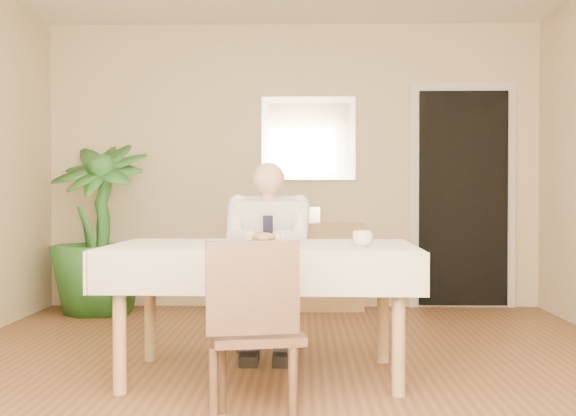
{
  "coord_description": "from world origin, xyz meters",
  "views": [
    {
      "loc": [
        0.1,
        -4.15,
        1.03
      ],
      "look_at": [
        0.0,
        0.35,
        0.95
      ],
      "focal_mm": 45.0,
      "sensor_mm": 36.0,
      "label": 1
    }
  ],
  "objects_px": {
    "coffee_mug": "(362,239)",
    "sideboard": "(309,266)",
    "potted_palm": "(99,228)",
    "chair_far": "(270,269)",
    "chair_near": "(254,324)",
    "seated_man": "(268,247)",
    "dining_table": "(263,259)"
  },
  "relations": [
    {
      "from": "potted_palm",
      "to": "coffee_mug",
      "type": "bearing_deg",
      "value": -47.86
    },
    {
      "from": "chair_far",
      "to": "sideboard",
      "type": "distance_m",
      "value": 1.55
    },
    {
      "from": "chair_far",
      "to": "seated_man",
      "type": "xyz_separation_m",
      "value": [
        -0.0,
        -0.29,
        0.17
      ]
    },
    {
      "from": "dining_table",
      "to": "chair_near",
      "type": "distance_m",
      "value": 0.95
    },
    {
      "from": "dining_table",
      "to": "chair_far",
      "type": "relative_size",
      "value": 1.89
    },
    {
      "from": "seated_man",
      "to": "chair_near",
      "type": "bearing_deg",
      "value": -89.33
    },
    {
      "from": "coffee_mug",
      "to": "chair_near",
      "type": "bearing_deg",
      "value": -124.9
    },
    {
      "from": "dining_table",
      "to": "chair_near",
      "type": "height_order",
      "value": "chair_near"
    },
    {
      "from": "chair_far",
      "to": "potted_palm",
      "type": "distance_m",
      "value": 2.02
    },
    {
      "from": "chair_near",
      "to": "coffee_mug",
      "type": "height_order",
      "value": "same"
    },
    {
      "from": "dining_table",
      "to": "seated_man",
      "type": "distance_m",
      "value": 0.59
    },
    {
      "from": "chair_far",
      "to": "chair_near",
      "type": "relative_size",
      "value": 1.1
    },
    {
      "from": "chair_near",
      "to": "potted_palm",
      "type": "height_order",
      "value": "potted_palm"
    },
    {
      "from": "dining_table",
      "to": "chair_far",
      "type": "xyz_separation_m",
      "value": [
        0.0,
        0.88,
        -0.15
      ]
    },
    {
      "from": "seated_man",
      "to": "potted_palm",
      "type": "relative_size",
      "value": 0.84
    },
    {
      "from": "dining_table",
      "to": "potted_palm",
      "type": "xyz_separation_m",
      "value": [
        -1.55,
        2.16,
        0.07
      ]
    },
    {
      "from": "dining_table",
      "to": "seated_man",
      "type": "height_order",
      "value": "seated_man"
    },
    {
      "from": "potted_palm",
      "to": "chair_near",
      "type": "bearing_deg",
      "value": -63.03
    },
    {
      "from": "seated_man",
      "to": "sideboard",
      "type": "relative_size",
      "value": 1.28
    },
    {
      "from": "chair_near",
      "to": "sideboard",
      "type": "relative_size",
      "value": 0.86
    },
    {
      "from": "chair_far",
      "to": "sideboard",
      "type": "relative_size",
      "value": 0.95
    },
    {
      "from": "sideboard",
      "to": "chair_near",
      "type": "bearing_deg",
      "value": -96.32
    },
    {
      "from": "dining_table",
      "to": "potted_palm",
      "type": "distance_m",
      "value": 2.66
    },
    {
      "from": "chair_far",
      "to": "potted_palm",
      "type": "bearing_deg",
      "value": 132.66
    },
    {
      "from": "chair_far",
      "to": "coffee_mug",
      "type": "xyz_separation_m",
      "value": [
        0.55,
        -1.05,
        0.28
      ]
    },
    {
      "from": "chair_near",
      "to": "coffee_mug",
      "type": "relative_size",
      "value": 7.69
    },
    {
      "from": "coffee_mug",
      "to": "sideboard",
      "type": "xyz_separation_m",
      "value": [
        -0.27,
        2.57,
        -0.41
      ]
    },
    {
      "from": "coffee_mug",
      "to": "chair_far",
      "type": "bearing_deg",
      "value": 117.69
    },
    {
      "from": "chair_far",
      "to": "seated_man",
      "type": "relative_size",
      "value": 0.74
    },
    {
      "from": "chair_near",
      "to": "seated_man",
      "type": "xyz_separation_m",
      "value": [
        -0.02,
        1.52,
        0.22
      ]
    },
    {
      "from": "dining_table",
      "to": "sideboard",
      "type": "bearing_deg",
      "value": 84.83
    },
    {
      "from": "seated_man",
      "to": "coffee_mug",
      "type": "height_order",
      "value": "seated_man"
    }
  ]
}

